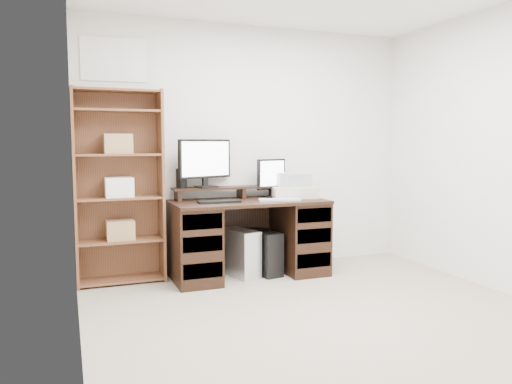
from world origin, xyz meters
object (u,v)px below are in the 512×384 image
desk (248,237)px  tower_silver (240,253)px  bookshelf (119,185)px  printer (294,192)px  monitor_small (271,176)px  monitor_wide (205,161)px  tower_black (264,252)px

desk → tower_silver: bearing=161.7°
desk → bookshelf: (-1.20, 0.21, 0.53)m
tower_silver → printer: bearing=-13.8°
monitor_small → printer: (0.20, -0.12, -0.16)m
printer → tower_silver: bearing=-166.2°
desk → monitor_wide: bearing=151.1°
tower_silver → bookshelf: (-1.12, 0.19, 0.69)m
monitor_small → bookshelf: (-1.52, 0.04, -0.05)m
desk → monitor_wide: (-0.38, 0.21, 0.74)m
desk → monitor_wide: monitor_wide is taller
desk → tower_silver: size_ratio=3.27×
monitor_wide → printer: (0.89, -0.15, -0.33)m
tower_silver → tower_black: (0.25, -0.03, -0.01)m
printer → tower_black: printer is taller
monitor_small → tower_black: size_ratio=0.86×
desk → bookshelf: bookshelf is taller
desk → tower_black: (0.17, 0.00, -0.17)m
printer → tower_silver: size_ratio=0.97×
printer → tower_black: size_ratio=0.97×
tower_silver → bookshelf: bearing=154.3°
tower_black → bookshelf: (-1.37, 0.21, 0.70)m
desk → bookshelf: 1.33m
bookshelf → monitor_small: bearing=-1.6°
printer → tower_silver: printer is taller
monitor_small → tower_black: 0.78m
monitor_wide → printer: monitor_wide is taller
monitor_small → tower_silver: (-0.40, -0.14, -0.73)m
bookshelf → printer: bearing=-5.3°
printer → bookshelf: bearing=-174.0°
monitor_small → monitor_wide: bearing=157.3°
monitor_wide → tower_silver: bearing=-51.7°
desk → printer: 0.66m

